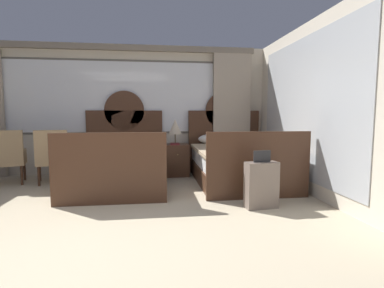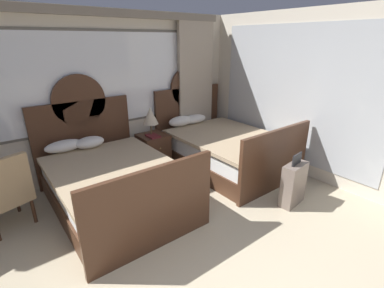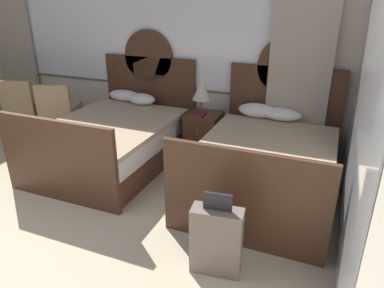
# 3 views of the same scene
# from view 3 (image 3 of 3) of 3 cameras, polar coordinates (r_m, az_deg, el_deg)

# --- Properties ---
(wall_back_window) EXTENTS (6.51, 0.22, 2.70)m
(wall_back_window) POSITION_cam_3_polar(r_m,az_deg,el_deg) (5.93, -8.68, 14.72)
(wall_back_window) COLOR beige
(wall_back_window) RESTS_ON ground_plane
(wall_right_mirror) EXTENTS (0.08, 4.39, 2.70)m
(wall_right_mirror) POSITION_cam_3_polar(r_m,az_deg,el_deg) (3.04, 26.50, 3.07)
(wall_right_mirror) COLOR beige
(wall_right_mirror) RESTS_ON ground_plane
(bed_near_window) EXTENTS (1.57, 2.26, 1.75)m
(bed_near_window) POSITION_cam_3_polar(r_m,az_deg,el_deg) (5.17, -12.13, 1.03)
(bed_near_window) COLOR #472B1C
(bed_near_window) RESTS_ON ground_plane
(bed_near_mirror) EXTENTS (1.57, 2.26, 1.75)m
(bed_near_mirror) POSITION_cam_3_polar(r_m,az_deg,el_deg) (4.41, 11.75, -2.91)
(bed_near_mirror) COLOR #472B1C
(bed_near_mirror) RESTS_ON ground_plane
(nightstand_between_beds) EXTENTS (0.48, 0.50, 0.65)m
(nightstand_between_beds) POSITION_cam_3_polar(r_m,az_deg,el_deg) (5.29, 1.87, 1.57)
(nightstand_between_beds) COLOR #472B1C
(nightstand_between_beds) RESTS_ON ground_plane
(table_lamp_on_nightstand) EXTENTS (0.27, 0.27, 0.51)m
(table_lamp_on_nightstand) POSITION_cam_3_polar(r_m,az_deg,el_deg) (5.08, 1.56, 8.68)
(table_lamp_on_nightstand) COLOR brown
(table_lamp_on_nightstand) RESTS_ON nightstand_between_beds
(book_on_nightstand) EXTENTS (0.18, 0.26, 0.03)m
(book_on_nightstand) POSITION_cam_3_polar(r_m,az_deg,el_deg) (5.11, 1.03, 4.81)
(book_on_nightstand) COLOR maroon
(book_on_nightstand) RESTS_ON nightstand_between_beds
(armchair_by_window_left) EXTENTS (0.67, 0.67, 0.98)m
(armchair_by_window_left) POSITION_cam_3_polar(r_m,az_deg,el_deg) (6.07, -20.48, 4.94)
(armchair_by_window_left) COLOR tan
(armchair_by_window_left) RESTS_ON ground_plane
(armchair_by_window_centre) EXTENTS (0.66, 0.66, 0.98)m
(armchair_by_window_centre) POSITION_cam_3_polar(r_m,az_deg,el_deg) (6.59, -25.34, 5.52)
(armchair_by_window_centre) COLOR tan
(armchair_by_window_centre) RESTS_ON ground_plane
(suitcase_on_floor) EXTENTS (0.46, 0.24, 0.78)m
(suitcase_on_floor) POSITION_cam_3_polar(r_m,az_deg,el_deg) (3.15, 3.93, -15.12)
(suitcase_on_floor) COLOR #75665B
(suitcase_on_floor) RESTS_ON ground_plane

